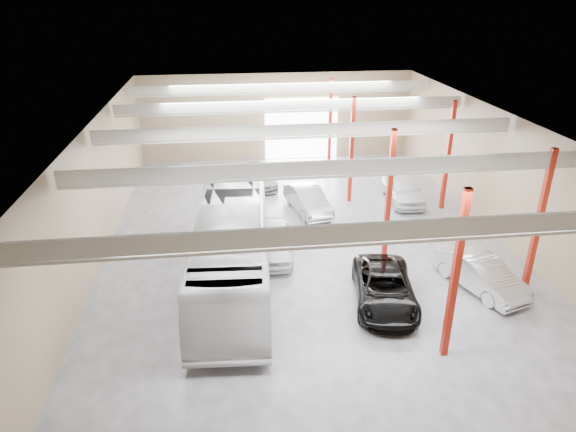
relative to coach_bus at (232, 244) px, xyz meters
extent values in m
cube|color=#4C4C51|center=(4.21, 3.26, -1.95)|extent=(22.00, 32.00, 0.01)
cube|color=#B5B5B0|center=(4.21, 3.26, 5.05)|extent=(22.00, 32.00, 0.12)
cube|color=#726447|center=(4.21, 19.26, 1.55)|extent=(22.00, 0.12, 7.00)
cube|color=#726447|center=(4.21, -12.74, 1.55)|extent=(22.00, 0.12, 7.00)
cube|color=#726447|center=(-6.79, 3.26, 1.55)|extent=(0.12, 32.00, 7.00)
cube|color=#726447|center=(15.21, 3.26, 1.55)|extent=(0.12, 32.00, 7.00)
cube|color=white|center=(6.21, 19.11, 0.55)|extent=(6.00, 0.20, 5.00)
cube|color=maroon|center=(8.01, -6.74, 1.55)|extent=(0.25, 0.25, 7.00)
cube|color=maroon|center=(8.01, 1.26, 1.55)|extent=(0.25, 0.25, 7.00)
cube|color=maroon|center=(8.01, 9.26, 1.55)|extent=(0.25, 0.25, 7.00)
cube|color=maroon|center=(8.01, 16.26, 1.55)|extent=(0.25, 0.25, 7.00)
cube|color=maroon|center=(13.71, -2.74, 1.55)|extent=(0.25, 0.25, 7.00)
cube|color=maroon|center=(13.71, 7.26, 1.55)|extent=(0.25, 0.25, 7.00)
cube|color=#B8B9B4|center=(4.21, -8.74, 4.60)|extent=(21.60, 0.15, 0.60)
cube|color=#B8B9B4|center=(4.21, -8.74, 4.20)|extent=(21.60, 0.10, 0.10)
cube|color=#B8B9B4|center=(4.21, -2.74, 4.60)|extent=(21.60, 0.15, 0.60)
cube|color=#B8B9B4|center=(4.21, -2.74, 4.20)|extent=(21.60, 0.10, 0.10)
cube|color=#B8B9B4|center=(4.21, 3.26, 4.60)|extent=(21.60, 0.15, 0.60)
cube|color=#B8B9B4|center=(4.21, 3.26, 4.20)|extent=(21.60, 0.10, 0.10)
cube|color=#B8B9B4|center=(4.21, 9.26, 4.60)|extent=(21.60, 0.15, 0.60)
cube|color=#B8B9B4|center=(4.21, 9.26, 4.20)|extent=(21.60, 0.10, 0.10)
cube|color=#B8B9B4|center=(4.21, 15.26, 4.60)|extent=(21.60, 0.15, 0.60)
cube|color=#B8B9B4|center=(4.21, 15.26, 4.20)|extent=(21.60, 0.10, 0.10)
imported|color=silver|center=(0.00, 0.00, 0.00)|extent=(4.15, 14.19, 3.90)
imported|color=black|center=(6.71, -2.99, -1.17)|extent=(3.55, 6.02, 1.57)
imported|color=white|center=(2.24, 2.21, -1.11)|extent=(2.57, 5.12, 1.68)
imported|color=#B4B3B9|center=(4.95, 7.76, -1.14)|extent=(2.71, 5.15, 1.61)
imported|color=gray|center=(2.23, 12.96, -1.26)|extent=(2.59, 5.01, 1.39)
imported|color=#BBBBC0|center=(11.60, -2.32, -1.14)|extent=(3.18, 5.24, 1.63)
imported|color=silver|center=(11.53, 8.72, -1.09)|extent=(2.30, 5.14, 1.72)
camera|label=1|loc=(-0.10, -22.06, 11.28)|focal=32.00mm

